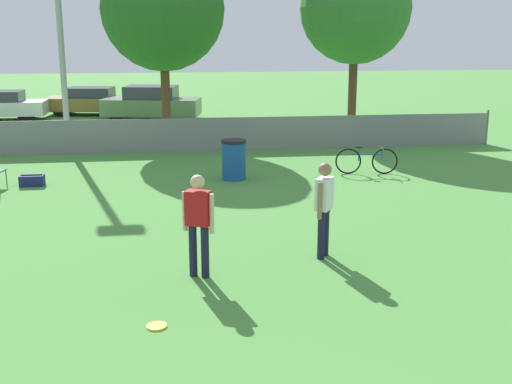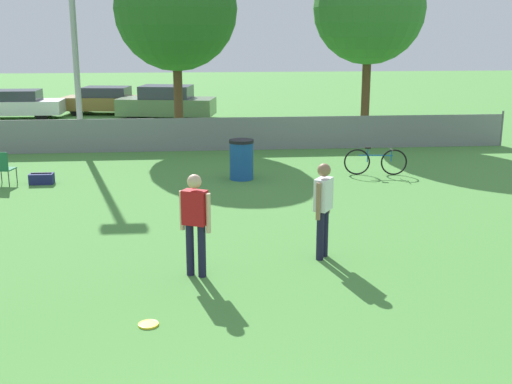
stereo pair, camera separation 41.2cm
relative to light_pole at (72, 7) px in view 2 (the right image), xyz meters
name	(u,v)px [view 2 (the right image)]	position (x,y,z in m)	size (l,w,h in m)	color
fence_backline	(199,134)	(4.07, -1.26, -4.08)	(20.95, 0.07, 1.21)	gray
light_pole	(72,7)	(0.00, 0.00, 0.00)	(0.90, 0.36, 7.78)	#9E9EA3
tree_near_pole	(176,9)	(3.36, 0.82, -0.02)	(4.29, 4.29, 6.77)	#4C331E
tree_far_right	(369,8)	(10.33, 1.27, 0.05)	(4.08, 4.08, 6.74)	#4C331E
player_defender_red	(195,218)	(3.92, -12.55, -3.65)	(0.50, 0.37, 1.69)	#191933
player_receiver_white	(323,204)	(6.12, -11.90, -3.65)	(0.39, 0.47, 1.69)	#191933
frisbee_disc	(148,324)	(3.26, -14.32, -4.62)	(0.28, 0.28, 0.03)	yellow
folding_chair_sideline	(2,166)	(-1.01, -5.78, -4.13)	(0.56, 0.56, 0.90)	#333338
bicycle_sideline	(376,162)	(8.89, -5.43, -4.26)	(1.73, 0.44, 0.78)	black
trash_bin	(241,159)	(5.16, -5.60, -4.09)	(0.66, 0.66, 1.07)	#194C99
gear_bag_sideline	(42,179)	(-0.07, -5.66, -4.50)	(0.61, 0.33, 0.30)	navy
parked_car_white	(15,104)	(-4.17, 7.65, -3.99)	(4.21, 1.69, 1.29)	black
parked_car_tan	(107,100)	(-0.27, 8.96, -3.99)	(4.26, 2.31, 1.29)	black
parked_car_olive	(167,103)	(2.66, 6.97, -3.92)	(4.56, 2.62, 1.49)	black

